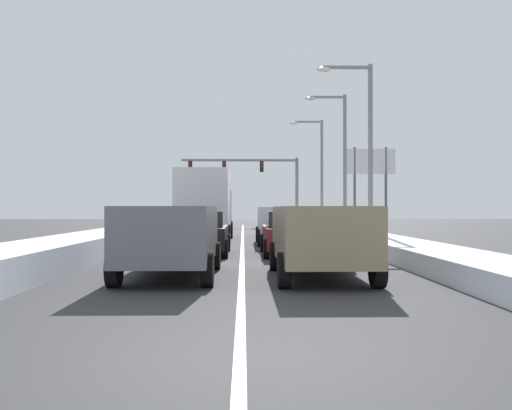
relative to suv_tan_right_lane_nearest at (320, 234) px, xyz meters
name	(u,v)px	position (x,y,z in m)	size (l,w,h in m)	color
ground_plane	(242,247)	(-1.82, 10.93, -1.02)	(120.00, 120.00, 0.00)	#333335
lane_stripe_between_right_lane_and_center_lane	(243,240)	(-1.82, 15.53, -1.01)	(0.14, 50.62, 0.01)	silver
snow_bank_right_shoulder	(347,235)	(3.48, 15.53, -0.75)	(2.01, 50.62, 0.53)	silver
snow_bank_left_shoulder	(137,233)	(-7.12, 15.53, -0.66)	(2.13, 50.62, 0.72)	silver
suv_tan_right_lane_nearest	(320,234)	(0.00, 0.00, 0.00)	(2.16, 4.90, 1.67)	#937F60
sedan_maroon_right_lane_second	(291,233)	(-0.14, 6.59, -0.25)	(2.00, 4.50, 1.51)	maroon
suv_white_right_lane_third	(281,222)	(-0.10, 12.51, 0.00)	(2.16, 4.90, 1.67)	silver
sedan_navy_right_lane_fourth	(277,223)	(0.10, 18.74, -0.25)	(2.00, 4.50, 1.51)	navy
suv_gray_center_lane_nearest	(171,234)	(-3.48, 0.21, 0.00)	(2.16, 4.90, 1.67)	slate
sedan_black_center_lane_second	(201,233)	(-3.28, 6.79, -0.25)	(2.00, 4.50, 1.51)	black
box_truck_center_lane_third	(205,202)	(-3.61, 14.44, 0.88)	(2.53, 7.20, 3.36)	#38383D
sedan_silver_center_lane_fourth	(211,222)	(-3.75, 21.99, -0.25)	(2.00, 4.50, 1.51)	#B7BABF
traffic_light_gantry	(256,174)	(-0.64, 38.53, 3.71)	(10.60, 0.47, 6.20)	slate
street_lamp_right_near	(363,136)	(3.78, 13.23, 3.96)	(2.66, 0.36, 8.33)	gray
street_lamp_right_mid	(339,151)	(4.24, 22.43, 4.17)	(2.66, 0.36, 8.73)	gray
street_lamp_right_far	(317,164)	(4.05, 31.64, 4.08)	(2.66, 0.36, 8.56)	gray
roadside_sign_right	(370,171)	(6.31, 23.02, 3.00)	(3.20, 0.16, 5.50)	#59595B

